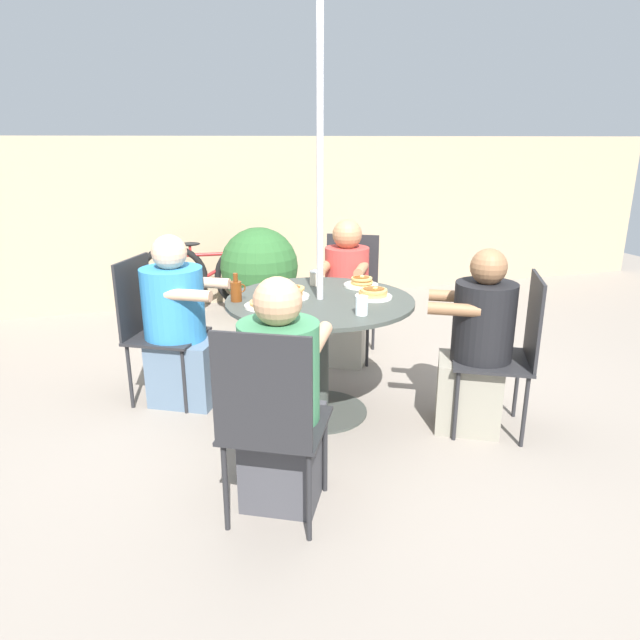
% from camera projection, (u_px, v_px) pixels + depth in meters
% --- Properties ---
extents(ground_plane, '(12.00, 12.00, 0.00)m').
position_uv_depth(ground_plane, '(320.00, 412.00, 3.63)').
color(ground_plane, gray).
extents(back_fence, '(10.00, 0.06, 1.69)m').
position_uv_depth(back_fence, '(242.00, 221.00, 5.91)').
color(back_fence, tan).
rests_on(back_fence, ground).
extents(patio_table, '(1.13, 1.13, 0.75)m').
position_uv_depth(patio_table, '(320.00, 326.00, 3.46)').
color(patio_table, '#383D38').
rests_on(patio_table, ground).
extents(umbrella_pole, '(0.04, 0.04, 2.34)m').
position_uv_depth(umbrella_pole, '(320.00, 228.00, 3.28)').
color(umbrella_pole, '#ADADB2').
rests_on(umbrella_pole, ground).
extents(patio_chair_north, '(0.59, 0.59, 0.94)m').
position_uv_depth(patio_chair_north, '(510.00, 346.00, 3.26)').
color(patio_chair_north, '#232326').
rests_on(patio_chair_north, ground).
extents(diner_north, '(0.56, 0.51, 1.09)m').
position_uv_depth(diner_north, '(476.00, 350.00, 3.31)').
color(diner_north, gray).
rests_on(diner_north, ground).
extents(patio_chair_east, '(0.60, 0.60, 0.94)m').
position_uv_depth(patio_chair_east, '(350.00, 289.00, 4.51)').
color(patio_chair_east, '#232326').
rests_on(patio_chair_east, ground).
extents(diner_east, '(0.50, 0.55, 1.10)m').
position_uv_depth(diner_east, '(346.00, 298.00, 4.34)').
color(diner_east, beige).
rests_on(diner_east, ground).
extents(patio_chair_south, '(0.60, 0.60, 0.94)m').
position_uv_depth(patio_chair_south, '(153.00, 322.00, 3.69)').
color(patio_chair_south, '#232326').
rests_on(patio_chair_south, ground).
extents(diner_south, '(0.59, 0.56, 1.10)m').
position_uv_depth(diner_south, '(180.00, 329.00, 3.67)').
color(diner_south, slate).
rests_on(diner_south, ground).
extents(patio_chair_west, '(0.59, 0.59, 0.94)m').
position_uv_depth(patio_chair_west, '(270.00, 417.00, 2.43)').
color(patio_chair_west, '#232326').
rests_on(patio_chair_west, ground).
extents(diner_west, '(0.54, 0.59, 1.11)m').
position_uv_depth(diner_west, '(281.00, 404.00, 2.61)').
color(diner_west, '#3D3D42').
rests_on(diner_west, ground).
extents(pancake_plate_a, '(0.22, 0.22, 0.05)m').
position_uv_depth(pancake_plate_a, '(264.00, 305.00, 3.24)').
color(pancake_plate_a, silver).
rests_on(pancake_plate_a, patio_table).
extents(pancake_plate_b, '(0.22, 0.22, 0.08)m').
position_uv_depth(pancake_plate_b, '(291.00, 293.00, 3.43)').
color(pancake_plate_b, silver).
rests_on(pancake_plate_b, patio_table).
extents(pancake_plate_c, '(0.22, 0.22, 0.07)m').
position_uv_depth(pancake_plate_c, '(373.00, 294.00, 3.42)').
color(pancake_plate_c, silver).
rests_on(pancake_plate_c, patio_table).
extents(pancake_plate_d, '(0.22, 0.22, 0.07)m').
position_uv_depth(pancake_plate_d, '(361.00, 283.00, 3.69)').
color(pancake_plate_d, silver).
rests_on(pancake_plate_d, patio_table).
extents(syrup_bottle, '(0.09, 0.07, 0.17)m').
position_uv_depth(syrup_bottle, '(236.00, 290.00, 3.34)').
color(syrup_bottle, '#602D0F').
rests_on(syrup_bottle, patio_table).
extents(coffee_cup, '(0.09, 0.09, 0.09)m').
position_uv_depth(coffee_cup, '(316.00, 278.00, 3.72)').
color(coffee_cup, beige).
rests_on(coffee_cup, patio_table).
extents(drinking_glass_a, '(0.07, 0.07, 0.10)m').
position_uv_depth(drinking_glass_a, '(362.00, 306.00, 3.09)').
color(drinking_glass_a, silver).
rests_on(drinking_glass_a, patio_table).
extents(bicycle, '(1.44, 0.44, 0.71)m').
position_uv_depth(bicycle, '(211.00, 277.00, 5.66)').
color(bicycle, black).
rests_on(bicycle, ground).
extents(potted_shrub, '(0.74, 0.74, 0.88)m').
position_uv_depth(potted_shrub, '(259.00, 268.00, 5.41)').
color(potted_shrub, brown).
rests_on(potted_shrub, ground).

